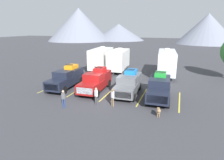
# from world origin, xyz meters

# --- Properties ---
(ground_plane) EXTENTS (240.00, 240.00, 0.00)m
(ground_plane) POSITION_xyz_m (0.00, 0.00, 0.00)
(ground_plane) COLOR #38383D
(pickup_truck_a) EXTENTS (2.31, 5.86, 2.68)m
(pickup_truck_a) POSITION_xyz_m (-5.37, 0.89, 1.22)
(pickup_truck_a) COLOR black
(pickup_truck_a) RESTS_ON ground
(pickup_truck_b) EXTENTS (2.37, 5.80, 2.59)m
(pickup_truck_b) POSITION_xyz_m (-1.62, 1.00, 1.20)
(pickup_truck_b) COLOR maroon
(pickup_truck_b) RESTS_ON ground
(pickup_truck_c) EXTENTS (2.43, 5.69, 2.55)m
(pickup_truck_c) POSITION_xyz_m (2.05, 1.35, 1.15)
(pickup_truck_c) COLOR #595B60
(pickup_truck_c) RESTS_ON ground
(pickup_truck_d) EXTENTS (2.39, 5.43, 2.64)m
(pickup_truck_d) POSITION_xyz_m (5.32, 0.75, 1.22)
(pickup_truck_d) COLOR black
(pickup_truck_d) RESTS_ON ground
(lot_stripe_a) EXTENTS (0.12, 5.50, 0.01)m
(lot_stripe_a) POSITION_xyz_m (-7.33, 0.80, 0.00)
(lot_stripe_a) COLOR gold
(lot_stripe_a) RESTS_ON ground
(lot_stripe_b) EXTENTS (0.12, 5.50, 0.01)m
(lot_stripe_b) POSITION_xyz_m (-3.66, 0.80, 0.00)
(lot_stripe_b) COLOR gold
(lot_stripe_b) RESTS_ON ground
(lot_stripe_c) EXTENTS (0.12, 5.50, 0.01)m
(lot_stripe_c) POSITION_xyz_m (0.00, 0.80, 0.00)
(lot_stripe_c) COLOR gold
(lot_stripe_c) RESTS_ON ground
(lot_stripe_d) EXTENTS (0.12, 5.50, 0.01)m
(lot_stripe_d) POSITION_xyz_m (3.66, 0.80, 0.00)
(lot_stripe_d) COLOR gold
(lot_stripe_d) RESTS_ON ground
(lot_stripe_e) EXTENTS (0.12, 5.50, 0.01)m
(lot_stripe_e) POSITION_xyz_m (7.33, 0.80, 0.00)
(lot_stripe_e) COLOR gold
(lot_stripe_e) RESTS_ON ground
(camper_trailer_a) EXTENTS (3.09, 7.49, 3.88)m
(camper_trailer_a) POSITION_xyz_m (-5.16, 10.96, 2.04)
(camper_trailer_a) COLOR silver
(camper_trailer_a) RESTS_ON ground
(camper_trailer_b) EXTENTS (3.02, 7.86, 3.70)m
(camper_trailer_b) POSITION_xyz_m (-2.29, 11.38, 1.95)
(camper_trailer_b) COLOR white
(camper_trailer_b) RESTS_ON ground
(camper_trailer_c) EXTENTS (3.03, 8.69, 3.92)m
(camper_trailer_c) POSITION_xyz_m (5.22, 11.05, 2.06)
(camper_trailer_c) COLOR silver
(camper_trailer_c) RESTS_ON ground
(person_a) EXTENTS (0.35, 0.26, 1.65)m
(person_a) POSITION_xyz_m (0.06, -2.68, 0.95)
(person_a) COLOR #3F3F42
(person_a) RESTS_ON ground
(person_b) EXTENTS (0.35, 0.26, 1.64)m
(person_b) POSITION_xyz_m (-2.37, -4.29, 0.94)
(person_b) COLOR navy
(person_b) RESTS_ON ground
(person_c) EXTENTS (0.33, 0.29, 1.67)m
(person_c) POSITION_xyz_m (1.62, -2.57, 0.96)
(person_c) COLOR #726047
(person_c) RESTS_ON ground
(dog) EXTENTS (0.36, 0.88, 0.77)m
(dog) POSITION_xyz_m (5.77, -3.30, 0.52)
(dog) COLOR olive
(dog) RESTS_ON ground
(mountain_ridge) EXTENTS (130.75, 41.70, 16.80)m
(mountain_ridge) POSITION_xyz_m (-2.73, 78.38, 7.19)
(mountain_ridge) COLOR slate
(mountain_ridge) RESTS_ON ground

